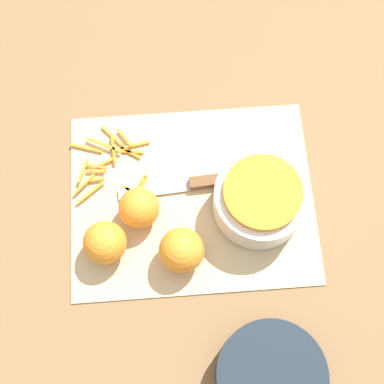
# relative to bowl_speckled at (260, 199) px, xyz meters

# --- Properties ---
(ground_plane) EXTENTS (4.00, 4.00, 0.00)m
(ground_plane) POSITION_rel_bowl_speckled_xyz_m (0.12, -0.03, -0.05)
(ground_plane) COLOR olive
(cutting_board) EXTENTS (0.44, 0.35, 0.01)m
(cutting_board) POSITION_rel_bowl_speckled_xyz_m (0.12, -0.03, -0.04)
(cutting_board) COLOR #CCB284
(cutting_board) RESTS_ON ground_plane
(bowl_speckled) EXTENTS (0.16, 0.16, 0.09)m
(bowl_speckled) POSITION_rel_bowl_speckled_xyz_m (0.00, 0.00, 0.00)
(bowl_speckled) COLOR silver
(bowl_speckled) RESTS_ON cutting_board
(bowl_dark) EXTENTS (0.17, 0.17, 0.06)m
(bowl_dark) POSITION_rel_bowl_speckled_xyz_m (0.02, 0.29, -0.02)
(bowl_dark) COLOR #1E2833
(bowl_dark) RESTS_ON ground_plane
(knife) EXTENTS (0.24, 0.04, 0.02)m
(knife) POSITION_rel_bowl_speckled_xyz_m (0.09, -0.05, -0.03)
(knife) COLOR brown
(knife) RESTS_ON cutting_board
(orange_left) EXTENTS (0.07, 0.07, 0.07)m
(orange_left) POSITION_rel_bowl_speckled_xyz_m (0.27, 0.06, -0.00)
(orange_left) COLOR orange
(orange_left) RESTS_ON cutting_board
(orange_right) EXTENTS (0.08, 0.08, 0.08)m
(orange_right) POSITION_rel_bowl_speckled_xyz_m (0.14, 0.08, -0.00)
(orange_right) COLOR orange
(orange_right) RESTS_ON cutting_board
(orange_back) EXTENTS (0.07, 0.07, 0.07)m
(orange_back) POSITION_rel_bowl_speckled_xyz_m (0.21, -0.00, -0.01)
(orange_back) COLOR orange
(orange_back) RESTS_ON cutting_board
(peel_pile) EXTENTS (0.15, 0.16, 0.01)m
(peel_pile) POSITION_rel_bowl_speckled_xyz_m (0.26, -0.10, -0.04)
(peel_pile) COLOR orange
(peel_pile) RESTS_ON cutting_board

